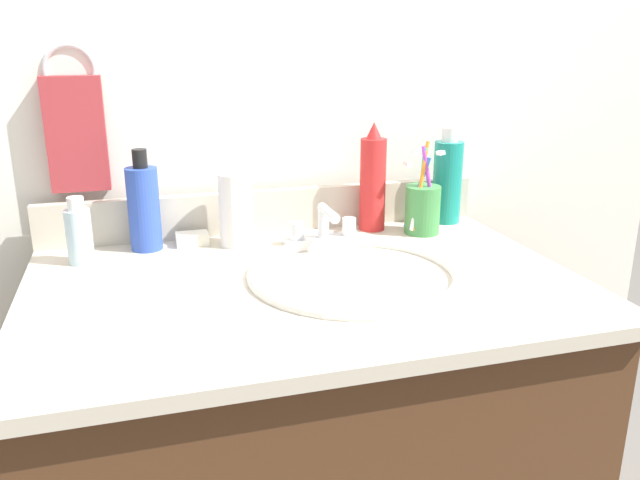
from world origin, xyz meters
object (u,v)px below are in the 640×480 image
bottle_gel_clear (79,234)px  cup_green (422,207)px  hand_towel (76,134)px  bottle_shampoo_blue (144,207)px  bottle_mouthwash_teal (447,180)px  bottle_lotion_white (236,208)px  faucet (324,230)px  soap_bar (192,239)px  bottle_spray_red (373,182)px

bottle_gel_clear → cup_green: (0.68, -0.00, 0.00)m
hand_towel → bottle_shampoo_blue: (0.11, -0.07, -0.13)m
bottle_mouthwash_teal → bottle_lotion_white: 0.48m
cup_green → hand_towel: bearing=169.5°
faucet → bottle_shampoo_blue: size_ratio=0.81×
bottle_lotion_white → soap_bar: size_ratio=2.67×
bottle_gel_clear → cup_green: 0.68m
bottle_spray_red → soap_bar: bearing=-179.7°
hand_towel → bottle_mouthwash_teal: hand_towel is taller
bottle_lotion_white → bottle_gel_clear: size_ratio=1.37×
faucet → bottle_shampoo_blue: (-0.34, 0.07, 0.06)m
bottle_lotion_white → cup_green: 0.39m
hand_towel → bottle_mouthwash_teal: bearing=-4.4°
hand_towel → bottle_gel_clear: hand_towel is taller
bottle_gel_clear → hand_towel: bearing=87.8°
bottle_gel_clear → bottle_spray_red: bottle_spray_red is taller
bottle_spray_red → bottle_lotion_white: bearing=-174.5°
soap_bar → bottle_lotion_white: bearing=-17.2°
soap_bar → bottle_gel_clear: bearing=-165.6°
hand_towel → cup_green: bearing=-10.5°
faucet → soap_bar: faucet is taller
hand_towel → bottle_mouthwash_teal: (0.77, -0.06, -0.12)m
hand_towel → soap_bar: (0.20, -0.07, -0.21)m
bottle_lotion_white → bottle_gel_clear: 0.30m
bottle_shampoo_blue → bottle_spray_red: (0.47, 0.00, 0.02)m
faucet → bottle_lotion_white: (-0.17, 0.04, 0.05)m
bottle_gel_clear → bottle_shampoo_blue: 0.13m
hand_towel → bottle_shampoo_blue: hand_towel is taller
bottle_spray_red → cup_green: 0.12m
hand_towel → bottle_lotion_white: hand_towel is taller
cup_green → bottle_lotion_white: bearing=176.0°
soap_bar → faucet: bearing=-15.0°
hand_towel → bottle_spray_red: (0.59, -0.07, -0.11)m
hand_towel → faucet: size_ratio=1.38×
bottle_spray_red → cup_green: size_ratio=1.18×
hand_towel → bottle_gel_clear: bearing=-92.2°
bottle_shampoo_blue → bottle_lotion_white: bearing=-7.9°
bottle_mouthwash_teal → bottle_gel_clear: bottle_mouthwash_teal is taller
bottle_lotion_white → bottle_gel_clear: bottle_lotion_white is taller
bottle_mouthwash_teal → bottle_gel_clear: (-0.77, -0.07, -0.04)m
hand_towel → cup_green: hand_towel is taller
hand_towel → bottle_spray_red: 0.60m
bottle_mouthwash_teal → bottle_lotion_white: size_ratio=1.24×
bottle_lotion_white → cup_green: cup_green is taller
bottle_spray_red → cup_green: (0.09, -0.06, -0.05)m
bottle_shampoo_blue → faucet: bearing=-10.9°
bottle_mouthwash_teal → bottle_shampoo_blue: 0.66m
bottle_shampoo_blue → cup_green: (0.57, -0.05, -0.03)m
bottle_shampoo_blue → cup_green: 0.57m
bottle_lotion_white → bottle_spray_red: (0.30, 0.03, 0.03)m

